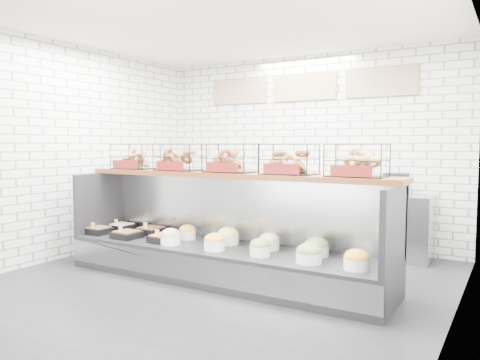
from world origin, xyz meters
The scene contains 5 objects.
ground centered at (0.00, 0.00, 0.00)m, with size 5.50×5.50×0.00m, color black.
room_shell centered at (0.00, 0.60, 2.06)m, with size 5.02×5.51×3.01m.
display_case centered at (0.01, 0.34, 0.33)m, with size 4.00×0.90×1.20m.
bagel_shelf centered at (0.00, 0.52, 1.38)m, with size 4.10×0.50×0.40m.
prep_counter centered at (0.00, 2.43, 0.47)m, with size 4.00×0.60×1.20m.
Camera 1 is at (2.97, -4.21, 1.59)m, focal length 35.00 mm.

